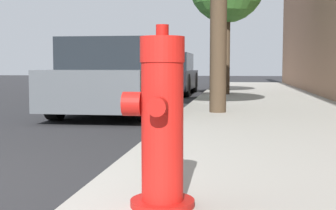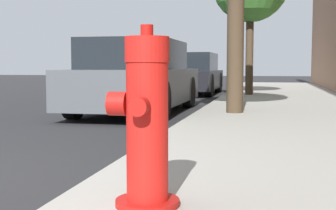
% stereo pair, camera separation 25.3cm
% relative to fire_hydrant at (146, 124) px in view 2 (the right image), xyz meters
% --- Properties ---
extents(fire_hydrant, '(0.39, 0.40, 0.98)m').
position_rel_fire_hydrant_xyz_m(fire_hydrant, '(0.00, 0.00, 0.00)').
color(fire_hydrant, '#A91511').
rests_on(fire_hydrant, sidewalk_slab).
extents(parked_car_near, '(1.70, 4.19, 1.36)m').
position_rel_fire_hydrant_xyz_m(parked_car_near, '(-1.78, 6.04, 0.09)').
color(parked_car_near, '#4C5156').
rests_on(parked_car_near, ground_plane).
extents(parked_car_mid, '(1.74, 3.89, 1.28)m').
position_rel_fire_hydrant_xyz_m(parked_car_mid, '(-1.79, 11.98, 0.05)').
color(parked_car_mid, black).
rests_on(parked_car_mid, ground_plane).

